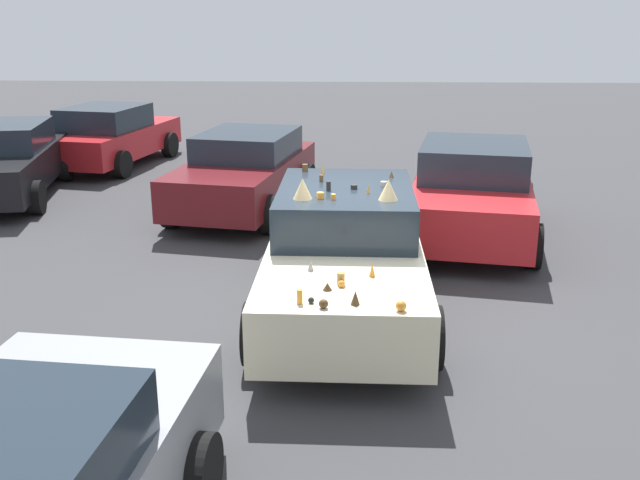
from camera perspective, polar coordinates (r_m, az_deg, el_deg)
ground_plane at (r=8.90m, az=1.94°, el=-5.55°), size 60.00×60.00×0.00m
art_car_decorated at (r=8.71m, az=2.00°, el=-0.84°), size 4.69×2.05×1.71m
parked_sedan_far_left at (r=11.77m, az=11.95°, el=3.80°), size 4.39×2.57×1.52m
parked_sedan_behind_left at (r=17.81m, az=-16.24°, el=7.93°), size 4.28×2.51×1.42m
parked_sedan_behind_right at (r=13.20m, az=-5.98°, el=5.41°), size 4.31×2.50×1.42m
parked_sedan_near_left at (r=15.41m, az=-23.95°, el=5.73°), size 4.62×2.64×1.44m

